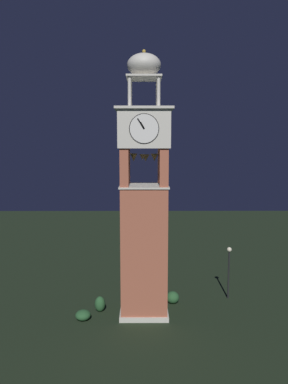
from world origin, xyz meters
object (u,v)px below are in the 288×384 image
Objects in this scene: lamp_post at (229,263)px; trash_bin at (163,288)px; park_bench at (141,276)px; clock_tower at (144,211)px.

lamp_post reaches higher than trash_bin.
lamp_post is (-6.66, 3.52, 2.28)m from park_bench.
park_bench is 0.41× the size of lamp_post.
clock_tower is 10.81× the size of park_bench.
park_bench is at bearing -53.33° from trash_bin.
trash_bin is at bearing -13.19° from lamp_post.
clock_tower is at bearing 66.06° from trash_bin.
park_bench is 7.87m from lamp_post.
clock_tower reaches higher than trash_bin.
clock_tower is 4.42× the size of lamp_post.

